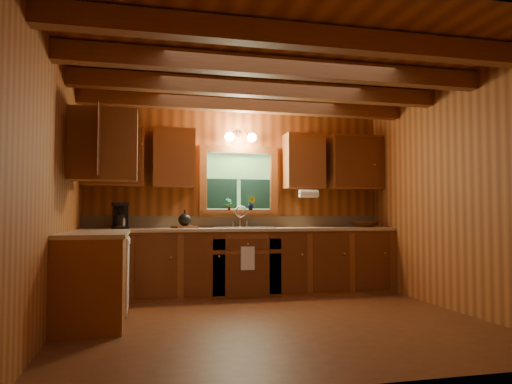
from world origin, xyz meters
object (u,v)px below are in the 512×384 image
object	(u,v)px
sink	(243,231)
wicker_basket	(365,224)
coffee_maker	(120,216)
cutting_board	(185,227)

from	to	relation	value
sink	wicker_basket	world-z (taller)	sink
coffee_maker	cutting_board	xyz separation A→B (m)	(0.82, 0.00, -0.15)
wicker_basket	coffee_maker	bearing A→B (deg)	178.94
cutting_board	wicker_basket	size ratio (longest dim) A/B	0.81
cutting_board	wicker_basket	world-z (taller)	wicker_basket
sink	cutting_board	size ratio (longest dim) A/B	2.70
sink	wicker_basket	size ratio (longest dim) A/B	2.19
cutting_board	coffee_maker	bearing A→B (deg)	157.46
coffee_maker	wicker_basket	distance (m)	3.39
coffee_maker	wicker_basket	bearing A→B (deg)	-13.33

